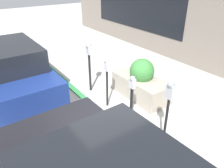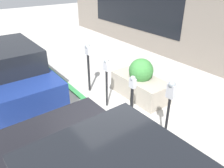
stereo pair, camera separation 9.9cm
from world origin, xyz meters
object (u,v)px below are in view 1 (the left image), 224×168
(parking_meter_nearest, at_px, (169,101))
(parking_meter_fourth, at_px, (89,59))
(parking_meter_second, at_px, (132,94))
(parking_meter_middle, at_px, (107,74))
(planter_box, at_px, (141,83))
(parked_car_middle, at_px, (8,69))

(parking_meter_nearest, relative_size, parking_meter_fourth, 1.03)
(parking_meter_second, height_order, parking_meter_fourth, parking_meter_fourth)
(parking_meter_nearest, xyz_separation_m, parking_meter_middle, (1.95, 0.06, -0.16))
(parking_meter_middle, distance_m, parking_meter_fourth, 1.00)
(parking_meter_second, xyz_separation_m, parking_meter_middle, (0.98, -0.00, 0.12))
(parking_meter_nearest, distance_m, parking_meter_fourth, 2.94)
(parking_meter_fourth, height_order, planter_box, parking_meter_fourth)
(parked_car_middle, bearing_deg, parking_meter_second, -148.71)
(parking_meter_second, distance_m, parked_car_middle, 3.70)
(parking_meter_second, xyz_separation_m, parked_car_middle, (3.17, 1.91, -0.04))
(parking_meter_nearest, height_order, parked_car_middle, same)
(parking_meter_middle, distance_m, parked_car_middle, 2.91)
(parking_meter_second, bearing_deg, parking_meter_middle, -0.28)
(parking_meter_nearest, distance_m, parking_meter_second, 1.01)
(parking_meter_middle, bearing_deg, parking_meter_second, 179.72)
(parking_meter_middle, xyz_separation_m, planter_box, (-0.16, -1.05, -0.50))
(planter_box, distance_m, parked_car_middle, 3.79)
(parking_meter_fourth, distance_m, planter_box, 1.62)
(parking_meter_second, xyz_separation_m, planter_box, (0.82, -1.05, -0.38))
(parking_meter_second, height_order, parking_meter_middle, parking_meter_middle)
(parking_meter_fourth, relative_size, planter_box, 0.86)
(parked_car_middle, bearing_deg, planter_box, -128.18)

